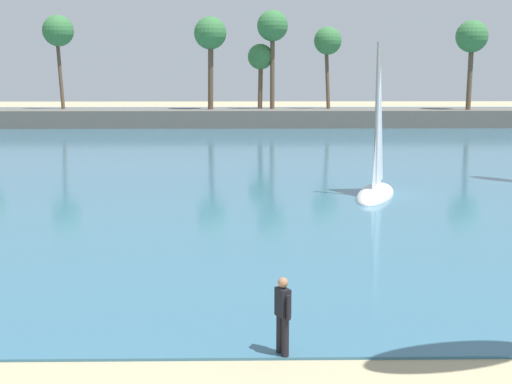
# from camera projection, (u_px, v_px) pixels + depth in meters

# --- Properties ---
(sea) EXTENTS (220.00, 99.64, 0.06)m
(sea) POSITION_uv_depth(u_px,v_px,m) (253.00, 135.00, 63.15)
(sea) COLOR #386B84
(sea) RESTS_ON ground
(palm_headland) EXTENTS (97.87, 6.30, 12.24)m
(palm_headland) POSITION_uv_depth(u_px,v_px,m) (241.00, 96.00, 72.30)
(palm_headland) COLOR #605B54
(palm_headland) RESTS_ON ground
(person_at_waterline) EXTENTS (0.33, 0.50, 1.67)m
(person_at_waterline) POSITION_uv_depth(u_px,v_px,m) (283.00, 315.00, 14.09)
(person_at_waterline) COLOR black
(person_at_waterline) RESTS_ON ground
(sailboat_near_shore) EXTENTS (3.13, 5.32, 7.39)m
(sailboat_near_shore) POSITION_uv_depth(u_px,v_px,m) (376.00, 181.00, 32.17)
(sailboat_near_shore) COLOR white
(sailboat_near_shore) RESTS_ON sea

